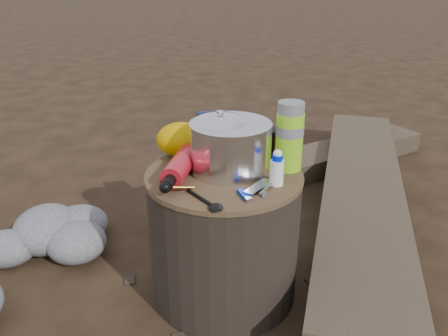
{
  "coord_description": "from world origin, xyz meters",
  "views": [
    {
      "loc": [
        -0.04,
        -1.32,
        1.06
      ],
      "look_at": [
        0.0,
        0.0,
        0.48
      ],
      "focal_mm": 36.41,
      "sensor_mm": 36.0,
      "label": 1
    }
  ],
  "objects_px": {
    "fuel_bottle": "(181,165)",
    "camping_pot": "(220,141)",
    "log_main": "(361,198)",
    "stump": "(224,235)",
    "thermos": "(289,137)",
    "travel_mug": "(266,145)"
  },
  "relations": [
    {
      "from": "stump",
      "to": "thermos",
      "type": "height_order",
      "value": "thermos"
    },
    {
      "from": "log_main",
      "to": "camping_pot",
      "type": "height_order",
      "value": "camping_pot"
    },
    {
      "from": "log_main",
      "to": "fuel_bottle",
      "type": "relative_size",
      "value": 6.97
    },
    {
      "from": "fuel_bottle",
      "to": "travel_mug",
      "type": "relative_size",
      "value": 2.78
    },
    {
      "from": "camping_pot",
      "to": "thermos",
      "type": "xyz_separation_m",
      "value": [
        0.22,
        -0.02,
        0.02
      ]
    },
    {
      "from": "fuel_bottle",
      "to": "stump",
      "type": "bearing_deg",
      "value": 17.2
    },
    {
      "from": "fuel_bottle",
      "to": "travel_mug",
      "type": "height_order",
      "value": "travel_mug"
    },
    {
      "from": "thermos",
      "to": "travel_mug",
      "type": "relative_size",
      "value": 2.09
    },
    {
      "from": "stump",
      "to": "thermos",
      "type": "bearing_deg",
      "value": 9.07
    },
    {
      "from": "stump",
      "to": "thermos",
      "type": "xyz_separation_m",
      "value": [
        0.21,
        0.03,
        0.34
      ]
    },
    {
      "from": "thermos",
      "to": "travel_mug",
      "type": "xyz_separation_m",
      "value": [
        -0.06,
        0.08,
        -0.06
      ]
    },
    {
      "from": "fuel_bottle",
      "to": "camping_pot",
      "type": "bearing_deg",
      "value": 38.52
    },
    {
      "from": "stump",
      "to": "thermos",
      "type": "relative_size",
      "value": 2.28
    },
    {
      "from": "log_main",
      "to": "travel_mug",
      "type": "xyz_separation_m",
      "value": [
        -0.51,
        -0.42,
        0.43
      ]
    },
    {
      "from": "log_main",
      "to": "fuel_bottle",
      "type": "xyz_separation_m",
      "value": [
        -0.79,
        -0.54,
        0.41
      ]
    },
    {
      "from": "camping_pot",
      "to": "log_main",
      "type": "bearing_deg",
      "value": 35.97
    },
    {
      "from": "log_main",
      "to": "thermos",
      "type": "bearing_deg",
      "value": -115.1
    },
    {
      "from": "log_main",
      "to": "fuel_bottle",
      "type": "height_order",
      "value": "fuel_bottle"
    },
    {
      "from": "log_main",
      "to": "camping_pot",
      "type": "bearing_deg",
      "value": -127.39
    },
    {
      "from": "log_main",
      "to": "thermos",
      "type": "height_order",
      "value": "thermos"
    },
    {
      "from": "thermos",
      "to": "travel_mug",
      "type": "distance_m",
      "value": 0.12
    },
    {
      "from": "log_main",
      "to": "thermos",
      "type": "relative_size",
      "value": 9.27
    }
  ]
}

